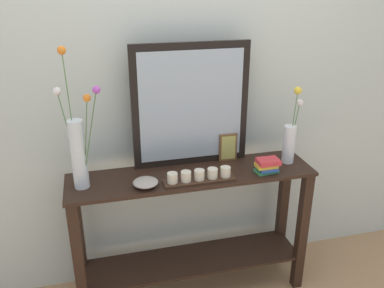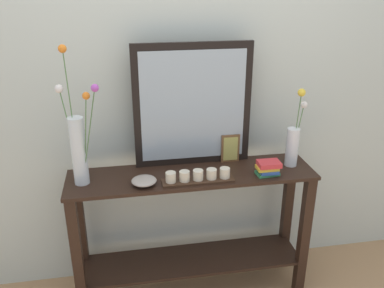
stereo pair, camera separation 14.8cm
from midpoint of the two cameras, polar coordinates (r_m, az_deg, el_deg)
wall_back at (r=2.39m, az=-3.56°, el=10.35°), size 6.40×0.08×2.70m
console_table at (r=2.46m, az=-1.76°, el=-10.92°), size 1.39×0.34×0.82m
mirror_leaning at (r=2.29m, az=-2.00°, el=5.35°), size 0.67×0.03×0.71m
tall_vase_left at (r=2.16m, az=-17.59°, el=-0.55°), size 0.23×0.21×0.73m
vase_right at (r=2.42m, az=11.87°, el=0.65°), size 0.12×0.09×0.46m
candle_tray at (r=2.20m, az=-0.90°, el=-4.62°), size 0.39×0.09×0.07m
picture_frame_small at (r=2.42m, az=3.33°, el=-0.50°), size 0.11×0.01×0.17m
decorative_bowl at (r=2.17m, az=-8.48°, el=-5.38°), size 0.13×0.13×0.04m
book_stack at (r=2.31m, az=8.71°, el=-3.04°), size 0.13×0.10×0.08m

